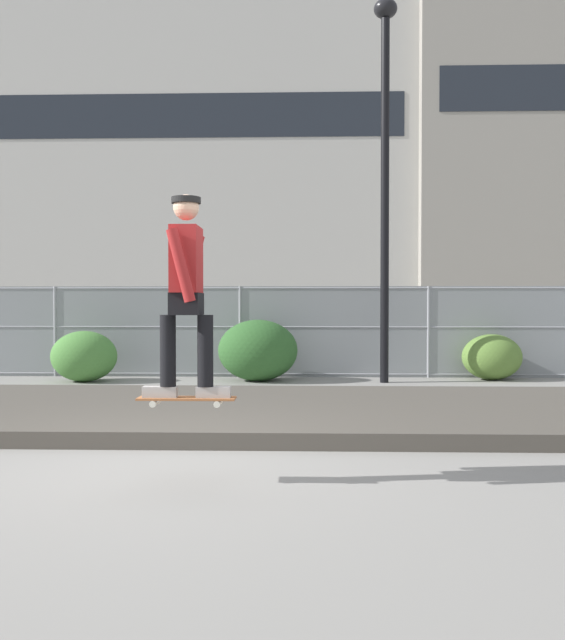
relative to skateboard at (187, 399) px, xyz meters
The scene contains 12 objects.
ground_plane 0.92m from the skateboard, 124.72° to the left, with size 120.00×120.00×0.00m, color gray.
gravel_berm 3.33m from the skateboard, 95.95° to the left, with size 12.73×3.98×0.18m, color #4C473F.
skateboard is the anchor object (origin of this frame).
skater 0.94m from the skateboard, 45.00° to the right, with size 0.72×0.58×1.66m.
chain_fence 8.25m from the skateboard, 92.36° to the left, with size 22.98×0.06×1.85m.
street_lamp 8.57m from the skateboard, 71.24° to the left, with size 0.44×0.44×7.19m.
parked_car_near 12.22m from the skateboard, 105.26° to the left, with size 4.49×2.12×1.66m.
parked_car_mid 11.97m from the skateboard, 74.83° to the left, with size 4.42×1.98×1.66m.
library_building 40.11m from the skateboard, 99.62° to the left, with size 28.54×11.26×19.71m.
shrub_left 7.96m from the skateboard, 114.05° to the left, with size 1.26×1.03×0.97m.
shrub_center 7.48m from the skateboard, 89.44° to the left, with size 1.53×1.26×1.19m.
shrub_right 9.10m from the skateboard, 59.32° to the left, with size 1.16×0.95×0.90m.
Camera 1 is at (1.30, -5.97, 1.47)m, focal length 37.90 mm.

